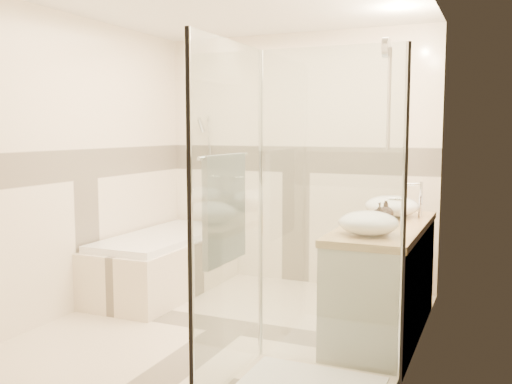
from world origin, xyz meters
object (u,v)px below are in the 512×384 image
at_px(shower_enclosure, 289,314).
at_px(vessel_sink_near, 392,206).
at_px(vanity, 383,279).
at_px(amenity_bottle_b, 386,211).
at_px(bathtub, 165,260).
at_px(vessel_sink_far, 368,223).
at_px(amenity_bottle_a, 380,214).

bearing_deg(shower_enclosure, vessel_sink_near, 80.65).
bearing_deg(vanity, shower_enclosure, -102.97).
bearing_deg(vanity, amenity_bottle_b, 98.52).
distance_m(bathtub, vessel_sink_far, 2.37).
distance_m(bathtub, amenity_bottle_a, 2.27).
bearing_deg(amenity_bottle_b, amenity_bottle_a, -90.00).
bearing_deg(vessel_sink_near, bathtub, -179.02).
bearing_deg(amenity_bottle_a, vessel_sink_near, 90.00).
relative_size(vanity, amenity_bottle_a, 9.42).
relative_size(bathtub, amenity_bottle_a, 9.88).
relative_size(shower_enclosure, vessel_sink_near, 4.76).
xyz_separation_m(amenity_bottle_a, amenity_bottle_b, (0.00, 0.24, -0.01)).
xyz_separation_m(shower_enclosure, vessel_sink_far, (0.27, 0.79, 0.42)).
relative_size(vanity, amenity_bottle_b, 10.31).
distance_m(vessel_sink_far, amenity_bottle_b, 0.62).
bearing_deg(vanity, vessel_sink_near, 92.96).
height_order(vessel_sink_near, amenity_bottle_a, same).
xyz_separation_m(vessel_sink_near, amenity_bottle_b, (0.00, -0.25, -0.01)).
bearing_deg(vanity, bathtub, 170.75).
distance_m(bathtub, amenity_bottle_b, 2.23).
relative_size(vessel_sink_far, amenity_bottle_a, 2.32).
bearing_deg(vessel_sink_far, amenity_bottle_a, 90.00).
distance_m(shower_enclosure, amenity_bottle_a, 1.27).
bearing_deg(vessel_sink_far, vessel_sink_near, 90.00).
xyz_separation_m(vessel_sink_near, amenity_bottle_a, (0.00, -0.49, 0.00)).
distance_m(shower_enclosure, amenity_bottle_b, 1.49).
bearing_deg(amenity_bottle_b, vessel_sink_near, 90.00).
height_order(vanity, amenity_bottle_b, amenity_bottle_b).
bearing_deg(bathtub, amenity_bottle_a, -12.13).
bearing_deg(amenity_bottle_b, shower_enclosure, -100.99).
bearing_deg(shower_enclosure, amenity_bottle_a, 76.80).
distance_m(bathtub, shower_enclosure, 2.47).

